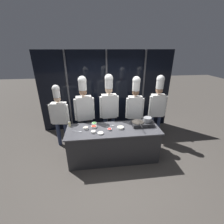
# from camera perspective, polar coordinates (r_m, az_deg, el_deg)

# --- Properties ---
(ground_plane) EXTENTS (24.00, 24.00, 0.00)m
(ground_plane) POSITION_cam_1_polar(r_m,az_deg,el_deg) (4.27, 0.43, -16.72)
(ground_plane) COLOR #47423D
(window_wall_back) EXTENTS (4.48, 0.09, 2.70)m
(window_wall_back) POSITION_cam_1_polar(r_m,az_deg,el_deg) (5.18, -2.03, 7.68)
(window_wall_back) COLOR black
(window_wall_back) RESTS_ON ground_plane
(demo_counter) EXTENTS (2.33, 0.80, 0.88)m
(demo_counter) POSITION_cam_1_polar(r_m,az_deg,el_deg) (4.00, 0.45, -11.87)
(demo_counter) COLOR #2D2D30
(demo_counter) RESTS_ON ground_plane
(portable_stove) EXTENTS (0.55, 0.35, 0.11)m
(portable_stove) POSITION_cam_1_polar(r_m,az_deg,el_deg) (3.98, 11.49, -4.31)
(portable_stove) COLOR #28282B
(portable_stove) RESTS_ON demo_counter
(frying_pan) EXTENTS (0.31, 0.53, 0.04)m
(frying_pan) POSITION_cam_1_polar(r_m,az_deg,el_deg) (3.91, 9.84, -3.50)
(frying_pan) COLOR #38332D
(frying_pan) RESTS_ON portable_stove
(stock_pot) EXTENTS (0.23, 0.21, 0.11)m
(stock_pot) POSITION_cam_1_polar(r_m,az_deg,el_deg) (3.97, 13.35, -2.71)
(stock_pot) COLOR #93969B
(stock_pot) RESTS_ON portable_stove
(squeeze_bottle_oil) EXTENTS (0.06, 0.06, 0.16)m
(squeeze_bottle_oil) POSITION_cam_1_polar(r_m,az_deg,el_deg) (3.99, -15.92, -4.31)
(squeeze_bottle_oil) COLOR beige
(squeeze_bottle_oil) RESTS_ON demo_counter
(prep_bowl_garlic) EXTENTS (0.14, 0.14, 0.03)m
(prep_bowl_garlic) POSITION_cam_1_polar(r_m,az_deg,el_deg) (3.56, -4.40, -8.00)
(prep_bowl_garlic) COLOR white
(prep_bowl_garlic) RESTS_ON demo_counter
(prep_bowl_noodles) EXTENTS (0.17, 0.17, 0.05)m
(prep_bowl_noodles) POSITION_cam_1_polar(r_m,az_deg,el_deg) (3.76, 3.24, -5.94)
(prep_bowl_noodles) COLOR white
(prep_bowl_noodles) RESTS_ON demo_counter
(prep_bowl_chicken) EXTENTS (0.13, 0.13, 0.06)m
(prep_bowl_chicken) POSITION_cam_1_polar(r_m,az_deg,el_deg) (3.79, -9.99, -6.04)
(prep_bowl_chicken) COLOR white
(prep_bowl_chicken) RESTS_ON demo_counter
(prep_bowl_chili_flakes) EXTENTS (0.15, 0.15, 0.05)m
(prep_bowl_chili_flakes) POSITION_cam_1_polar(r_m,az_deg,el_deg) (3.83, -6.93, -5.55)
(prep_bowl_chili_flakes) COLOR white
(prep_bowl_chili_flakes) RESTS_ON demo_counter
(prep_bowl_onion) EXTENTS (0.12, 0.12, 0.05)m
(prep_bowl_onion) POSITION_cam_1_polar(r_m,az_deg,el_deg) (3.61, -7.17, -7.48)
(prep_bowl_onion) COLOR white
(prep_bowl_onion) RESTS_ON demo_counter
(prep_bowl_bell_pepper) EXTENTS (0.11, 0.11, 0.04)m
(prep_bowl_bell_pepper) POSITION_cam_1_polar(r_m,az_deg,el_deg) (3.70, -0.97, -6.59)
(prep_bowl_bell_pepper) COLOR white
(prep_bowl_bell_pepper) RESTS_ON demo_counter
(prep_bowl_scallions) EXTENTS (0.14, 0.14, 0.05)m
(prep_bowl_scallions) POSITION_cam_1_polar(r_m,az_deg,el_deg) (3.97, -6.74, -4.36)
(prep_bowl_scallions) COLOR white
(prep_bowl_scallions) RESTS_ON demo_counter
(serving_spoon_slotted) EXTENTS (0.23, 0.07, 0.02)m
(serving_spoon_slotted) POSITION_cam_1_polar(r_m,az_deg,el_deg) (3.89, -0.09, -5.26)
(serving_spoon_slotted) COLOR #B2B5BA
(serving_spoon_slotted) RESTS_ON demo_counter
(serving_spoon_solid) EXTENTS (0.22, 0.07, 0.02)m
(serving_spoon_solid) POSITION_cam_1_polar(r_m,az_deg,el_deg) (3.72, -12.42, -7.30)
(serving_spoon_solid) COLOR #B2B5BA
(serving_spoon_solid) RESTS_ON demo_counter
(chef_head) EXTENTS (0.54, 0.26, 1.86)m
(chef_head) POSITION_cam_1_polar(r_m,az_deg,el_deg) (4.45, -19.41, -0.27)
(chef_head) COLOR #2D3856
(chef_head) RESTS_ON ground_plane
(chef_sous) EXTENTS (0.55, 0.27, 2.08)m
(chef_sous) POSITION_cam_1_polar(r_m,az_deg,el_deg) (4.25, -10.54, 1.95)
(chef_sous) COLOR #232326
(chef_sous) RESTS_ON ground_plane
(chef_line) EXTENTS (0.55, 0.24, 2.11)m
(chef_line) POSITION_cam_1_polar(r_m,az_deg,el_deg) (4.30, -1.13, 2.89)
(chef_line) COLOR #2D3856
(chef_line) RESTS_ON ground_plane
(chef_pastry) EXTENTS (0.51, 0.27, 2.04)m
(chef_pastry) POSITION_cam_1_polar(r_m,az_deg,el_deg) (4.38, 8.70, 2.49)
(chef_pastry) COLOR #2D3856
(chef_pastry) RESTS_ON ground_plane
(chef_apprentice) EXTENTS (0.51, 0.24, 2.06)m
(chef_apprentice) POSITION_cam_1_polar(r_m,az_deg,el_deg) (4.63, 16.97, 3.12)
(chef_apprentice) COLOR #2D3856
(chef_apprentice) RESTS_ON ground_plane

